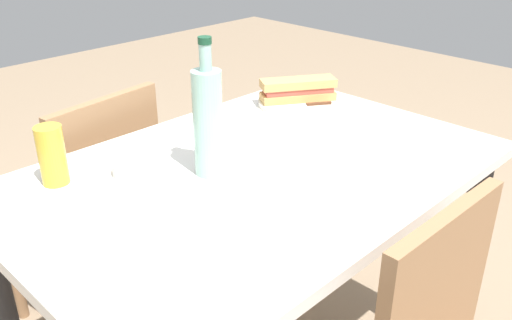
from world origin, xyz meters
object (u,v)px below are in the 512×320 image
object	(u,v)px
chair_near	(95,201)
olive_bowl	(131,168)
baguette_sandwich_near	(298,90)
beer_glass	(52,155)
water_bottle	(208,121)
dining_table	(256,209)
plate_near	(298,102)
knife_near	(307,105)

from	to	relation	value
chair_near	olive_bowl	distance (m)	0.52
baguette_sandwich_near	olive_bowl	xyz separation A→B (m)	(0.64, 0.03, -0.03)
chair_near	beer_glass	world-z (taller)	beer_glass
water_bottle	olive_bowl	distance (m)	0.22
dining_table	water_bottle	size ratio (longest dim) A/B	3.67
chair_near	beer_glass	size ratio (longest dim) A/B	6.08
plate_near	olive_bowl	bearing A→B (deg)	3.06
dining_table	chair_near	world-z (taller)	chair_near
knife_near	water_bottle	world-z (taller)	water_bottle
olive_bowl	knife_near	bearing A→B (deg)	178.19
olive_bowl	plate_near	bearing A→B (deg)	-176.94
chair_near	water_bottle	distance (m)	0.68
chair_near	knife_near	distance (m)	0.74
dining_table	knife_near	xyz separation A→B (m)	(-0.39, -0.17, 0.14)
beer_glass	plate_near	bearing A→B (deg)	176.29
baguette_sandwich_near	olive_bowl	size ratio (longest dim) A/B	2.70
beer_glass	olive_bowl	bearing A→B (deg)	149.77
plate_near	olive_bowl	distance (m)	0.64
dining_table	plate_near	bearing A→B (deg)	-151.65
baguette_sandwich_near	water_bottle	xyz separation A→B (m)	(0.51, 0.16, 0.08)
baguette_sandwich_near	knife_near	distance (m)	0.07
chair_near	plate_near	world-z (taller)	chair_near
dining_table	knife_near	bearing A→B (deg)	-156.77
water_bottle	olive_bowl	bearing A→B (deg)	-43.17
chair_near	beer_glass	xyz separation A→B (m)	(0.25, 0.32, 0.35)
chair_near	water_bottle	bearing A→B (deg)	93.48
baguette_sandwich_near	water_bottle	world-z (taller)	water_bottle
knife_near	olive_bowl	bearing A→B (deg)	-1.81
plate_near	beer_glass	world-z (taller)	beer_glass
water_bottle	plate_near	bearing A→B (deg)	-162.24
water_bottle	chair_near	bearing A→B (deg)	-86.52
plate_near	baguette_sandwich_near	world-z (taller)	baguette_sandwich_near
chair_near	plate_near	bearing A→B (deg)	145.15
water_bottle	olive_bowl	world-z (taller)	water_bottle
plate_near	water_bottle	distance (m)	0.55
water_bottle	baguette_sandwich_near	bearing A→B (deg)	-162.24
dining_table	olive_bowl	distance (m)	0.33
dining_table	water_bottle	world-z (taller)	water_bottle
olive_bowl	dining_table	bearing A→B (deg)	141.44
beer_glass	olive_bowl	distance (m)	0.18
knife_near	beer_glass	bearing A→B (deg)	-7.79
plate_near	knife_near	xyz separation A→B (m)	(0.02, 0.05, 0.01)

